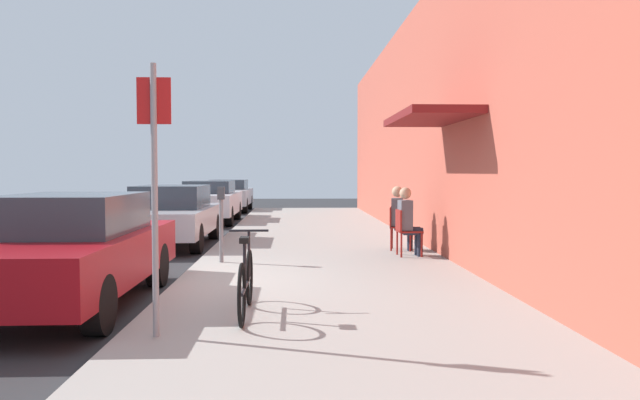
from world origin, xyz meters
TOP-DOWN VIEW (x-y plane):
  - ground_plane at (0.00, 0.00)m, footprint 60.00×60.00m
  - sidewalk_slab at (2.25, 2.00)m, footprint 4.50×32.00m
  - building_facade at (4.65, 1.99)m, footprint 1.40×32.00m
  - parked_car_0 at (-1.10, -1.04)m, footprint 1.80×4.40m
  - parked_car_1 at (-1.10, 5.31)m, footprint 1.80×4.40m
  - parked_car_2 at (-1.10, 11.66)m, footprint 1.80×4.40m
  - parked_car_3 at (-1.10, 17.65)m, footprint 1.80×4.40m
  - parking_meter at (0.45, 1.88)m, footprint 0.12×0.10m
  - street_sign at (0.40, -2.95)m, footprint 0.32×0.06m
  - bicycle_0 at (1.19, -2.11)m, footprint 0.46×1.71m
  - cafe_chair_0 at (3.80, 2.54)m, footprint 0.46×0.46m
  - seated_patron_0 at (3.86, 2.54)m, footprint 0.44×0.37m
  - cafe_chair_1 at (3.80, 3.44)m, footprint 0.52×0.52m
  - seated_patron_1 at (3.86, 3.43)m, footprint 0.48×0.43m

SIDE VIEW (x-z plane):
  - ground_plane at x=0.00m, z-range 0.00..0.00m
  - sidewalk_slab at x=2.25m, z-range 0.00..0.12m
  - bicycle_0 at x=1.19m, z-range 0.03..0.93m
  - cafe_chair_0 at x=3.80m, z-range 0.19..1.06m
  - cafe_chair_1 at x=3.80m, z-range 0.19..1.06m
  - parked_car_1 at x=-1.10m, z-range 0.02..1.41m
  - parked_car_3 at x=-1.10m, z-range 0.04..1.40m
  - parked_car_0 at x=-1.10m, z-range 0.02..1.44m
  - parked_car_2 at x=-1.10m, z-range 0.04..1.44m
  - seated_patron_0 at x=3.86m, z-range 0.17..1.46m
  - seated_patron_1 at x=3.86m, z-range 0.17..1.46m
  - parking_meter at x=0.45m, z-range 0.23..1.55m
  - street_sign at x=0.40m, z-range 0.34..2.94m
  - building_facade at x=4.65m, z-range 0.00..5.50m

